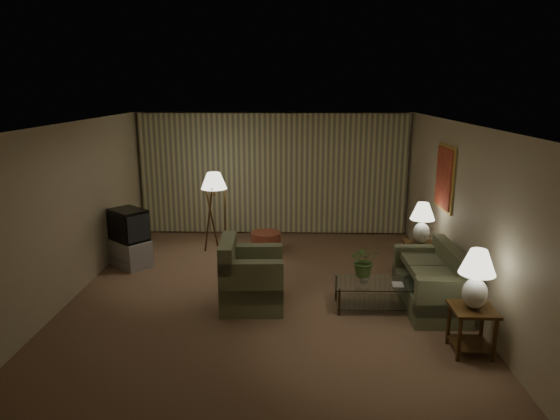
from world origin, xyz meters
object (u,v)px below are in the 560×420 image
object	(u,v)px
coffee_table	(373,291)
floor_lamp	(215,210)
tv_cabinet	(131,253)
ottoman	(266,242)
armchair	(252,279)
crt_tv	(128,225)
sofa	(430,284)
table_lamp_far	(422,219)
vase	(364,277)
side_table_near	(472,322)
table_lamp_near	(477,274)
side_table_far	(420,254)

from	to	relation	value
coffee_table	floor_lamp	bearing A→B (deg)	135.54
tv_cabinet	floor_lamp	bearing A→B (deg)	76.35
floor_lamp	ottoman	bearing A→B (deg)	-4.65
armchair	crt_tv	size ratio (longest dim) A/B	1.29
sofa	coffee_table	size ratio (longest dim) A/B	1.35
coffee_table	ottoman	size ratio (longest dim) A/B	2.02
table_lamp_far	vase	size ratio (longest dim) A/B	4.88
floor_lamp	ottoman	world-z (taller)	floor_lamp
side_table_near	ottoman	distance (m)	4.76
sofa	tv_cabinet	bearing A→B (deg)	-108.15
sofa	ottoman	xyz separation A→B (m)	(-2.60, 2.53, -0.16)
armchair	table_lamp_near	size ratio (longest dim) A/B	1.41
crt_tv	floor_lamp	size ratio (longest dim) A/B	0.52
table_lamp_far	side_table_near	bearing A→B (deg)	-90.00
side_table_far	ottoman	xyz separation A→B (m)	(-2.75, 1.28, -0.21)
floor_lamp	ottoman	xyz separation A→B (m)	(1.03, -0.08, -0.63)
side_table_near	side_table_far	size ratio (longest dim) A/B	1.00
sofa	table_lamp_near	world-z (taller)	table_lamp_near
table_lamp_far	tv_cabinet	size ratio (longest dim) A/B	0.80
table_lamp_far	side_table_far	bearing A→B (deg)	165.96
tv_cabinet	crt_tv	bearing A→B (deg)	0.00
coffee_table	table_lamp_far	bearing A→B (deg)	53.31
side_table_far	crt_tv	xyz separation A→B (m)	(-5.20, 0.37, 0.38)
tv_cabinet	vase	size ratio (longest dim) A/B	6.07
sofa	table_lamp_far	xyz separation A→B (m)	(0.15, 1.25, 0.67)
tv_cabinet	side_table_near	bearing A→B (deg)	11.66
coffee_table	tv_cabinet	bearing A→B (deg)	157.68
side_table_far	table_lamp_far	bearing A→B (deg)	-14.04
table_lamp_near	ottoman	bearing A→B (deg)	125.28
table_lamp_far	tv_cabinet	xyz separation A→B (m)	(-5.20, 0.37, -0.77)
vase	table_lamp_near	bearing A→B (deg)	-47.24
coffee_table	sofa	bearing A→B (deg)	6.66
sofa	crt_tv	distance (m)	5.32
coffee_table	floor_lamp	distance (m)	3.92
crt_tv	coffee_table	bearing A→B (deg)	19.09
table_lamp_near	floor_lamp	xyz separation A→B (m)	(-3.77, 3.97, -0.21)
sofa	side_table_near	distance (m)	1.36
sofa	side_table_far	xyz separation A→B (m)	(0.15, 1.25, 0.05)
tv_cabinet	vase	distance (m)	4.40
floor_lamp	ottoman	size ratio (longest dim) A/B	2.68
crt_tv	ottoman	bearing A→B (deg)	61.82
crt_tv	table_lamp_far	bearing A→B (deg)	37.32
ottoman	coffee_table	bearing A→B (deg)	-56.51
side_table_near	table_lamp_far	world-z (taller)	table_lamp_far
ottoman	crt_tv	bearing A→B (deg)	-159.59
crt_tv	table_lamp_near	bearing A→B (deg)	11.66
ottoman	side_table_near	bearing A→B (deg)	-54.72
side_table_far	side_table_near	bearing A→B (deg)	-90.00
armchair	tv_cabinet	distance (m)	2.90
table_lamp_near	tv_cabinet	distance (m)	6.04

